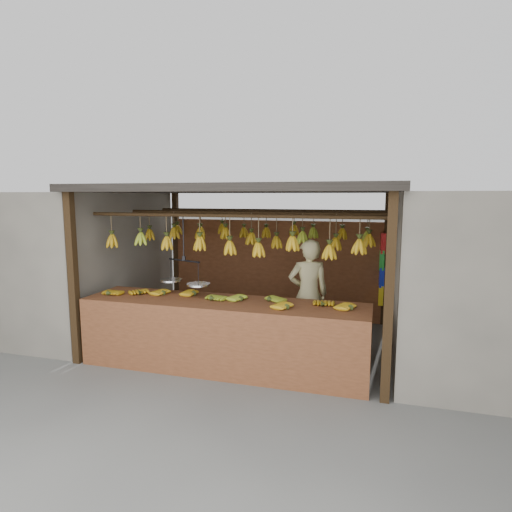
% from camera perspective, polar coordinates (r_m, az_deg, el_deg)
% --- Properties ---
extents(ground, '(80.00, 80.00, 0.00)m').
position_cam_1_polar(ground, '(6.83, -0.72, -11.21)').
color(ground, '#5B5B57').
extents(stall, '(4.30, 3.30, 2.40)m').
position_cam_1_polar(stall, '(6.77, 0.07, 5.67)').
color(stall, black).
rests_on(stall, ground).
extents(neighbor_left, '(3.00, 3.00, 2.30)m').
position_cam_1_polar(neighbor_left, '(8.32, -25.19, -0.33)').
color(neighbor_left, slate).
rests_on(neighbor_left, ground).
extents(counter, '(3.73, 0.85, 0.96)m').
position_cam_1_polar(counter, '(5.51, -4.78, -8.16)').
color(counter, brown).
rests_on(counter, ground).
extents(hanging_bananas, '(3.63, 2.21, 0.39)m').
position_cam_1_polar(hanging_bananas, '(6.48, -0.75, 2.49)').
color(hanging_bananas, '#B68613').
rests_on(hanging_bananas, ground).
extents(balance_scale, '(0.79, 0.47, 0.92)m').
position_cam_1_polar(balance_scale, '(5.85, -9.53, -3.06)').
color(balance_scale, black).
rests_on(balance_scale, ground).
extents(vendor, '(0.69, 0.58, 1.63)m').
position_cam_1_polar(vendor, '(6.37, 6.97, -5.07)').
color(vendor, beige).
rests_on(vendor, ground).
extents(bag_bundles, '(0.08, 0.26, 1.23)m').
position_cam_1_polar(bag_bundles, '(7.62, 16.45, -1.62)').
color(bag_bundles, red).
rests_on(bag_bundles, ground).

